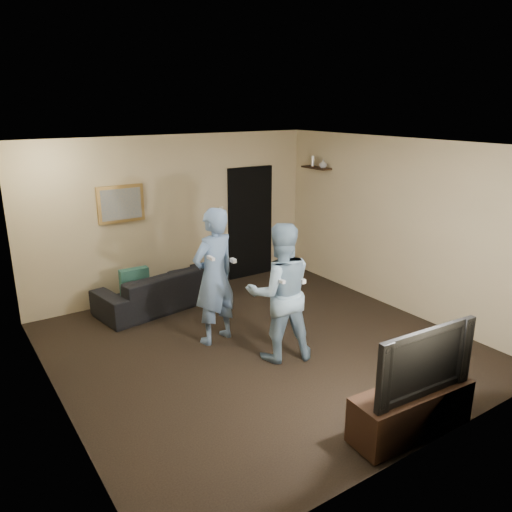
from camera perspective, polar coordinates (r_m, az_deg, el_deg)
ground at (r=6.67m, az=0.55°, el=-10.30°), size 5.00×5.00×0.00m
ceiling at (r=5.94m, az=0.63°, el=12.56°), size 5.00×5.00×0.04m
wall_back at (r=8.30m, az=-9.22°, el=4.56°), size 5.00×0.04×2.60m
wall_front at (r=4.48m, az=19.10°, el=-7.20°), size 5.00×0.04×2.60m
wall_left at (r=5.27m, az=-22.54°, el=-3.90°), size 0.04×5.00×2.60m
wall_right at (r=7.82m, az=15.92°, el=3.36°), size 0.04×5.00×2.60m
sofa at (r=7.96m, az=-10.62°, el=-3.56°), size 2.16×1.12×0.60m
throw_pillow at (r=7.75m, az=-13.71°, el=-2.93°), size 0.44×0.16×0.43m
painting_frame at (r=7.90m, az=-15.20°, el=5.77°), size 0.72×0.05×0.57m
painting_canvas at (r=7.87m, az=-15.13°, el=5.74°), size 0.62×0.01×0.47m
doorway at (r=9.02m, az=-0.66°, el=3.83°), size 0.90×0.06×2.00m
light_switch at (r=8.66m, az=-4.03°, el=5.25°), size 0.08×0.02×0.12m
wall_shelf at (r=8.88m, az=6.90°, el=9.98°), size 0.20×0.60×0.03m
shelf_vase at (r=8.73m, az=7.68°, el=10.41°), size 0.17×0.17×0.14m
shelf_figurine at (r=8.94m, az=6.50°, el=10.72°), size 0.06×0.06×0.18m
tv_console at (r=5.22m, az=17.28°, el=-16.49°), size 1.30×0.49×0.46m
television at (r=4.94m, az=17.87°, el=-11.00°), size 1.18×0.23×0.67m
wii_player_left at (r=6.51m, az=-4.81°, el=-2.34°), size 0.74×0.57×1.82m
wii_player_right at (r=6.08m, az=2.75°, el=-4.17°), size 1.02×0.91×1.73m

